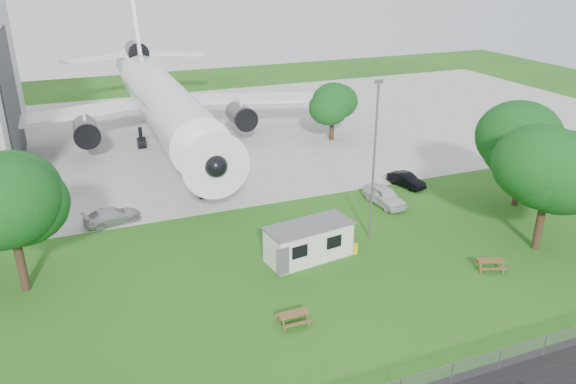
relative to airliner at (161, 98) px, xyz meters
name	(u,v)px	position (x,y,z in m)	size (l,w,h in m)	color
ground	(303,302)	(2.00, -35.86, -5.27)	(160.00, 160.00, 0.00)	#32721F
concrete_apron	(179,136)	(2.00, 2.14, -5.25)	(120.00, 46.00, 0.03)	#B7B7B2
airliner	(161,98)	(0.00, 0.00, 0.00)	(46.36, 47.73, 17.69)	white
site_cabin	(309,241)	(4.59, -30.85, -3.96)	(6.91, 3.56, 2.62)	silver
picnic_west	(293,324)	(0.58, -37.73, -5.27)	(1.80, 1.50, 0.76)	brown
picnic_east	(489,270)	(15.49, -36.99, -5.27)	(1.80, 1.50, 0.76)	brown
lamp_mast	(374,164)	(10.20, -29.66, 0.73)	(0.16, 0.16, 12.00)	slate
tree_west_small	(8,203)	(-14.08, -27.86, 0.87)	(7.66, 7.66, 9.98)	#382619
tree_east_front	(550,170)	(20.75, -35.73, 0.86)	(7.08, 7.08, 9.68)	#382619
tree_east_back	(525,143)	(25.02, -28.95, 0.36)	(7.08, 7.08, 9.18)	#382619
tree_far_apron	(333,104)	(18.42, -6.09, -0.99)	(5.61, 5.61, 7.09)	#382619
car_ne_hatch	(385,196)	(14.47, -24.68, -4.48)	(1.87, 4.65, 1.58)	silver
car_ne_sedan	(406,180)	(18.52, -21.86, -4.63)	(1.35, 3.86, 1.27)	black
car_apron_van	(112,216)	(-7.86, -19.84, -4.62)	(1.83, 4.50, 1.31)	#B4B6BB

